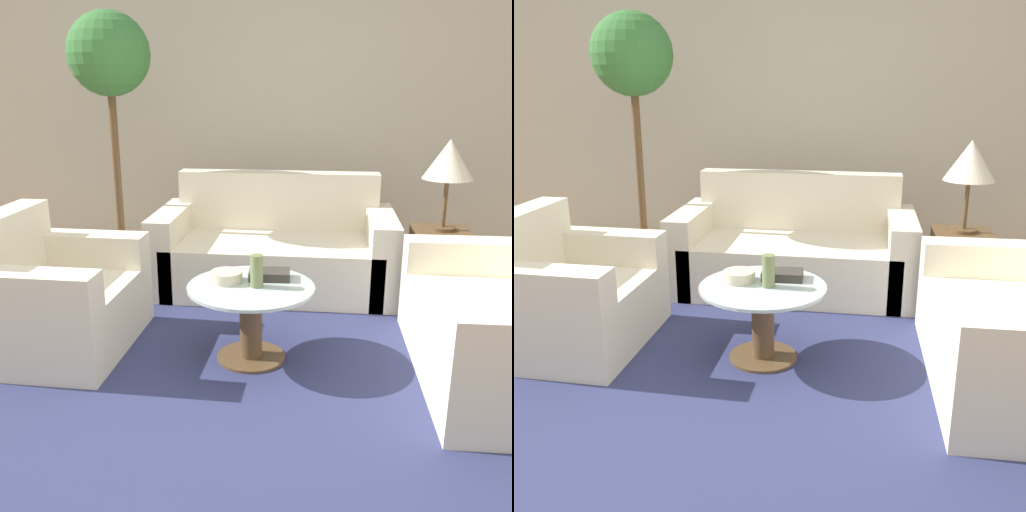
% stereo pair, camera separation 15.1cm
% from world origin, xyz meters
% --- Properties ---
extents(ground_plane, '(14.00, 14.00, 0.00)m').
position_xyz_m(ground_plane, '(0.00, 0.00, 0.00)').
color(ground_plane, brown).
extents(wall_back, '(10.00, 0.06, 2.60)m').
position_xyz_m(wall_back, '(0.00, 3.06, 1.30)').
color(wall_back, beige).
rests_on(wall_back, ground_plane).
extents(rug, '(3.70, 3.35, 0.01)m').
position_xyz_m(rug, '(-0.03, 0.67, 0.00)').
color(rug, navy).
rests_on(rug, ground_plane).
extents(sofa_main, '(1.79, 0.88, 0.86)m').
position_xyz_m(sofa_main, '(0.00, 1.93, 0.28)').
color(sofa_main, beige).
rests_on(sofa_main, ground_plane).
extents(armchair, '(0.83, 1.00, 0.82)m').
position_xyz_m(armchair, '(-1.25, 0.71, 0.28)').
color(armchair, beige).
rests_on(armchair, ground_plane).
extents(coffee_table, '(0.72, 0.72, 0.45)m').
position_xyz_m(coffee_table, '(-0.03, 0.67, 0.29)').
color(coffee_table, brown).
rests_on(coffee_table, ground_plane).
extents(side_table, '(0.40, 0.40, 0.54)m').
position_xyz_m(side_table, '(1.21, 1.75, 0.27)').
color(side_table, brown).
rests_on(side_table, ground_plane).
extents(table_lamp, '(0.35, 0.35, 0.64)m').
position_xyz_m(table_lamp, '(1.21, 1.75, 1.02)').
color(table_lamp, brown).
rests_on(table_lamp, side_table).
extents(potted_plant, '(0.62, 0.62, 2.05)m').
position_xyz_m(potted_plant, '(-1.27, 2.02, 1.50)').
color(potted_plant, brown).
rests_on(potted_plant, ground_plane).
extents(vase, '(0.07, 0.07, 0.18)m').
position_xyz_m(vase, '(0.00, 0.66, 0.54)').
color(vase, '#6B7A4C').
rests_on(vase, coffee_table).
extents(bowl, '(0.18, 0.18, 0.06)m').
position_xyz_m(bowl, '(-0.18, 0.71, 0.48)').
color(bowl, beige).
rests_on(bowl, coffee_table).
extents(book_stack, '(0.24, 0.16, 0.05)m').
position_xyz_m(book_stack, '(0.06, 0.80, 0.48)').
color(book_stack, '#38332D').
rests_on(book_stack, coffee_table).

